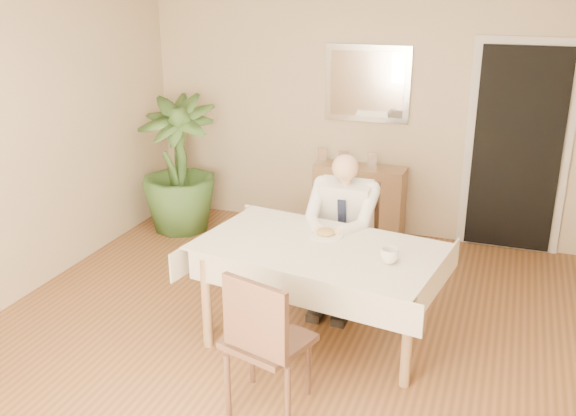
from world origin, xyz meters
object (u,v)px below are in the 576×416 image
(chair_far, at_px, (349,230))
(sideboard, at_px, (359,201))
(dining_table, at_px, (318,257))
(coffee_mug, at_px, (389,256))
(seated_man, at_px, (340,225))
(potted_palm, at_px, (178,165))
(chair_near, at_px, (263,337))

(chair_far, bearing_deg, sideboard, 102.20)
(dining_table, xyz_separation_m, coffee_mug, (0.53, -0.11, 0.13))
(seated_man, bearing_deg, potted_palm, 152.78)
(chair_near, xyz_separation_m, sideboard, (-0.16, 3.08, -0.17))
(seated_man, relative_size, sideboard, 1.35)
(chair_far, xyz_separation_m, seated_man, (0.00, -0.29, 0.15))
(sideboard, distance_m, potted_palm, 1.91)
(seated_man, relative_size, potted_palm, 0.88)
(dining_table, bearing_deg, coffee_mug, -3.35)
(potted_palm, bearing_deg, dining_table, -38.89)
(seated_man, distance_m, coffee_mug, 0.89)
(seated_man, height_order, sideboard, seated_man)
(dining_table, xyz_separation_m, potted_palm, (-2.03, 1.64, 0.04))
(chair_near, relative_size, sideboard, 1.03)
(dining_table, xyz_separation_m, chair_near, (-0.05, -0.95, -0.13))
(dining_table, bearing_deg, chair_near, -84.15)
(dining_table, distance_m, coffee_mug, 0.56)
(chair_far, bearing_deg, dining_table, -87.42)
(dining_table, bearing_deg, sideboard, 104.45)
(dining_table, relative_size, coffee_mug, 14.94)
(coffee_mug, distance_m, sideboard, 2.40)
(chair_far, bearing_deg, potted_palm, 162.28)
(sideboard, bearing_deg, dining_table, -82.57)
(dining_table, distance_m, chair_near, 0.96)
(chair_near, xyz_separation_m, coffee_mug, (0.58, 0.84, 0.26))
(coffee_mug, height_order, potted_palm, potted_palm)
(chair_near, bearing_deg, dining_table, 103.89)
(dining_table, bearing_deg, seated_man, 98.80)
(dining_table, height_order, chair_far, chair_far)
(chair_far, distance_m, sideboard, 1.27)
(chair_near, bearing_deg, chair_far, 105.31)
(seated_man, relative_size, coffee_mug, 9.97)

